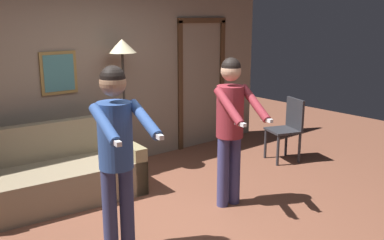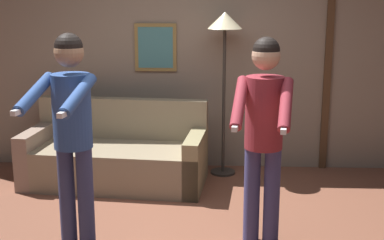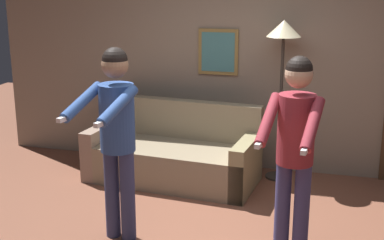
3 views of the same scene
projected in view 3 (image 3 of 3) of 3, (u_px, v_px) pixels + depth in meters
The scene contains 5 objects.
back_wall_assembly at pixel (253, 62), 6.27m from camera, with size 6.40×0.10×2.60m.
couch at pixel (173, 156), 6.11m from camera, with size 1.97×1.02×0.87m.
torchiere_lamp at pixel (283, 44), 5.83m from camera, with size 0.38×0.38×1.81m.
person_standing_left at pixel (116, 127), 4.52m from camera, with size 0.51×0.73×1.71m.
person_standing_right at pixel (295, 139), 4.26m from camera, with size 0.50×0.67×1.68m.
Camera 3 is at (0.97, -4.12, 2.27)m, focal length 50.00 mm.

